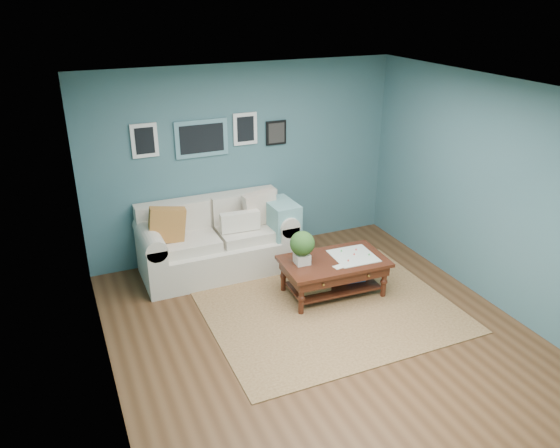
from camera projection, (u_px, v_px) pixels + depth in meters
room_shell at (325, 225)px, 5.60m from camera, size 5.00×5.02×2.70m
area_rug at (330, 309)px, 6.62m from camera, size 2.91×2.33×0.01m
loveseat at (223, 239)px, 7.44m from camera, size 2.10×0.95×1.08m
coffee_table at (328, 266)px, 6.80m from camera, size 1.33×0.81×0.91m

